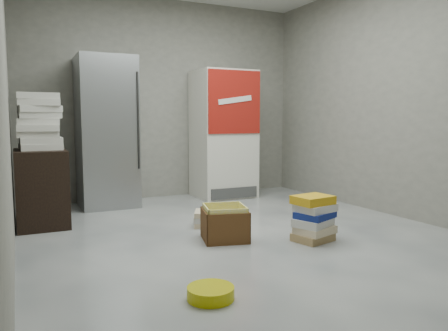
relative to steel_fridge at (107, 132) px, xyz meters
name	(u,v)px	position (x,y,z in m)	size (l,w,h in m)	color
ground	(248,237)	(0.90, -2.13, -0.95)	(5.00, 5.00, 0.00)	beige
room_shell	(249,44)	(0.90, -2.13, 0.85)	(4.04, 5.04, 2.82)	gray
steel_fridge	(107,132)	(0.00, 0.00, 0.00)	(0.70, 0.72, 1.90)	#ADB0B5
coke_cooler	(223,134)	(1.65, -0.01, -0.05)	(0.80, 0.73, 1.80)	silver
wood_shelf	(41,187)	(-0.83, -0.73, -0.55)	(0.50, 0.80, 0.80)	black
supply_box_stack	(39,122)	(-0.82, -0.73, 0.14)	(0.44, 0.45, 0.58)	white
phonebook_stack_main	(314,218)	(1.39, -2.48, -0.74)	(0.43, 0.38, 0.42)	#9D7E51
phonebook_stack_side	(212,218)	(0.77, -1.57, -0.87)	(0.45, 0.42, 0.16)	beige
cardboard_box	(225,226)	(0.67, -2.10, -0.82)	(0.49, 0.49, 0.32)	yellow
bucket_lid	(211,293)	(0.00, -3.28, -0.91)	(0.30, 0.30, 0.08)	#C6C10B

